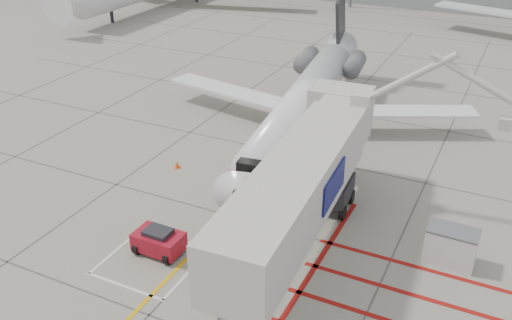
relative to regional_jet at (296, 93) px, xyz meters
The scene contains 8 objects.
ground_plane 13.50m from the regional_jet, 87.29° to the right, with size 260.00×260.00×0.00m, color gray.
regional_jet is the anchor object (origin of this frame).
jet_bridge 12.60m from the regional_jet, 67.77° to the right, with size 8.78×18.53×7.41m, color beige, non-canonical shape.
pushback_tug 13.63m from the regional_jet, 96.26° to the right, with size 2.30×1.44×1.34m, color maroon, non-canonical shape.
baggage_cart 5.95m from the regional_jet, 79.25° to the right, with size 1.63×1.03×1.03m, color #504F53, non-canonical shape.
ground_power_unit 13.88m from the regional_jet, 35.58° to the right, with size 2.24×1.31×1.77m, color silver, non-canonical shape.
cone_nose 8.57m from the regional_jet, 133.35° to the right, with size 0.33×0.33×0.45m, color #FF470D.
cone_side 8.11m from the regional_jet, 79.14° to the right, with size 0.38×0.38×0.53m, color orange.
Camera 1 is at (11.75, -18.02, 16.46)m, focal length 40.00 mm.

